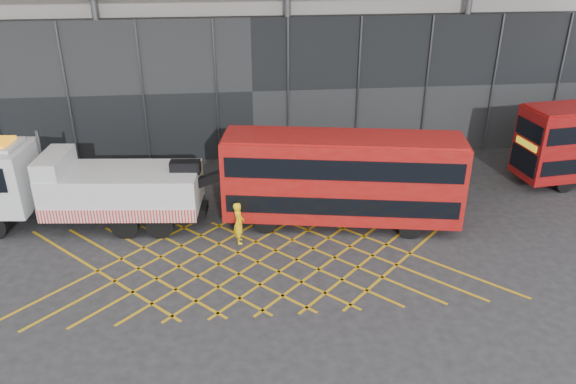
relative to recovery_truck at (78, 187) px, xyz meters
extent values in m
plane|color=#252527|center=(6.19, -3.99, -1.93)|extent=(120.00, 120.00, 0.00)
cube|color=#C89212|center=(1.39, -3.99, -1.93)|extent=(7.16, 7.16, 0.01)
cube|color=#C89212|center=(1.39, -3.99, -1.93)|extent=(7.16, 7.16, 0.01)
cube|color=#C89212|center=(2.99, -3.99, -1.93)|extent=(7.16, 7.16, 0.01)
cube|color=#C89212|center=(2.99, -3.99, -1.93)|extent=(7.16, 7.16, 0.01)
cube|color=#C89212|center=(4.59, -3.99, -1.93)|extent=(7.16, 7.16, 0.01)
cube|color=#C89212|center=(4.59, -3.99, -1.93)|extent=(7.16, 7.16, 0.01)
cube|color=#C89212|center=(6.19, -3.99, -1.93)|extent=(7.16, 7.16, 0.01)
cube|color=#C89212|center=(6.19, -3.99, -1.93)|extent=(7.16, 7.16, 0.01)
cube|color=#C89212|center=(7.79, -3.99, -1.93)|extent=(7.16, 7.16, 0.01)
cube|color=#C89212|center=(7.79, -3.99, -1.93)|extent=(7.16, 7.16, 0.01)
cube|color=#C89212|center=(9.39, -3.99, -1.93)|extent=(7.16, 7.16, 0.01)
cube|color=#C89212|center=(9.39, -3.99, -1.93)|extent=(7.16, 7.16, 0.01)
cube|color=#C89212|center=(10.99, -3.99, -1.93)|extent=(7.16, 7.16, 0.01)
cube|color=#C89212|center=(10.99, -3.99, -1.93)|extent=(7.16, 7.16, 0.01)
cube|color=#C89212|center=(12.59, -3.99, -1.93)|extent=(7.16, 7.16, 0.01)
cube|color=#C89212|center=(12.59, -3.99, -1.93)|extent=(7.16, 7.16, 0.01)
cube|color=#C89212|center=(14.19, -3.99, -1.93)|extent=(7.16, 7.16, 0.01)
cube|color=#C89212|center=(14.19, -3.99, -1.93)|extent=(7.16, 7.16, 0.01)
cube|color=black|center=(8.19, 7.71, 2.07)|extent=(55.00, 0.80, 8.00)
cylinder|color=#595B60|center=(0.19, 7.51, 3.07)|extent=(0.36, 0.36, 10.00)
cylinder|color=#595B60|center=(10.19, 7.51, 3.07)|extent=(0.36, 0.36, 10.00)
cylinder|color=#595B60|center=(20.19, 7.51, 3.07)|extent=(0.36, 0.36, 10.00)
cube|color=black|center=(0.47, -0.04, -1.16)|extent=(10.51, 2.09, 0.39)
cube|color=white|center=(-3.26, 0.32, 0.43)|extent=(2.89, 2.99, 2.86)
cube|color=white|center=(2.00, -0.19, -0.12)|extent=(7.05, 3.39, 1.76)
cube|color=red|center=(1.87, -1.59, -0.78)|extent=(6.80, 0.72, 0.61)
cube|color=white|center=(-0.85, 0.09, 1.15)|extent=(1.35, 2.73, 0.77)
cube|color=black|center=(4.85, -0.46, 0.93)|extent=(1.37, 0.67, 0.55)
cube|color=black|center=(5.95, -0.56, 0.38)|extent=(2.43, 0.61, 1.19)
cylinder|color=black|center=(-3.37, 1.49, -1.33)|extent=(1.24, 0.50, 1.21)
cylinder|color=black|center=(3.65, -1.50, -1.33)|extent=(1.24, 0.50, 1.21)
cylinder|color=black|center=(3.87, 0.80, -1.33)|extent=(1.24, 0.50, 1.21)
cylinder|color=#595B60|center=(-1.73, 1.28, 1.04)|extent=(0.15, 0.15, 2.42)
cube|color=#9E0F0C|center=(11.73, -1.12, 0.41)|extent=(10.74, 4.22, 3.70)
cube|color=black|center=(11.73, -1.12, -0.46)|extent=(10.34, 4.21, 0.81)
cube|color=black|center=(11.73, -1.12, 1.26)|extent=(10.34, 4.21, 0.90)
cube|color=black|center=(6.55, -0.20, -0.41)|extent=(0.43, 2.12, 1.24)
cube|color=black|center=(6.55, -0.20, 1.26)|extent=(0.43, 2.12, 0.90)
cube|color=yellow|center=(6.54, -0.20, 0.50)|extent=(0.36, 1.68, 0.33)
cube|color=#9E0F0C|center=(11.73, -1.12, 2.29)|extent=(10.50, 3.99, 0.11)
cylinder|color=black|center=(8.26, -1.58, -1.44)|extent=(1.03, 0.45, 0.99)
cylinder|color=black|center=(8.64, 0.51, -1.44)|extent=(1.03, 0.45, 0.99)
cylinder|color=black|center=(14.55, -2.70, -1.44)|extent=(1.03, 0.45, 0.99)
cylinder|color=black|center=(14.92, -0.60, -1.44)|extent=(1.03, 0.45, 0.99)
cube|color=black|center=(21.82, 1.86, -0.43)|extent=(0.30, 2.10, 1.22)
cube|color=black|center=(21.82, 1.86, 1.22)|extent=(0.30, 2.10, 0.89)
cube|color=yellow|center=(21.81, 1.86, 0.46)|extent=(0.25, 1.67, 0.33)
cylinder|color=black|center=(23.82, 1.04, -1.44)|extent=(1.00, 0.39, 0.98)
cylinder|color=black|center=(23.58, 3.12, -1.44)|extent=(1.00, 0.39, 0.98)
imported|color=yellow|center=(7.08, -2.30, -0.98)|extent=(0.53, 0.74, 1.90)
camera|label=1|loc=(7.03, -23.46, 10.63)|focal=35.00mm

